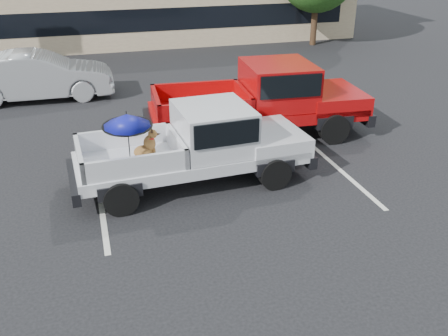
# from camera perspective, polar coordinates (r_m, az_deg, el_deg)

# --- Properties ---
(ground) EXTENTS (90.00, 90.00, 0.00)m
(ground) POSITION_cam_1_polar(r_m,az_deg,el_deg) (10.67, 2.96, -5.85)
(ground) COLOR black
(ground) RESTS_ON ground
(stripe_left) EXTENTS (0.12, 5.00, 0.01)m
(stripe_left) POSITION_cam_1_polar(r_m,az_deg,el_deg) (11.95, -14.01, -2.95)
(stripe_left) COLOR silver
(stripe_left) RESTS_ON ground
(stripe_right) EXTENTS (0.12, 5.00, 0.01)m
(stripe_right) POSITION_cam_1_polar(r_m,az_deg,el_deg) (13.40, 12.39, 0.44)
(stripe_right) COLOR silver
(stripe_right) RESTS_ON ground
(silver_pickup) EXTENTS (5.79, 2.36, 2.06)m
(silver_pickup) POSITION_cam_1_polar(r_m,az_deg,el_deg) (11.80, -2.30, 3.10)
(silver_pickup) COLOR black
(silver_pickup) RESTS_ON ground
(red_pickup) EXTENTS (6.62, 2.72, 2.14)m
(red_pickup) POSITION_cam_1_polar(r_m,az_deg,el_deg) (14.73, 5.43, 8.13)
(red_pickup) COLOR black
(red_pickup) RESTS_ON ground
(silver_sedan) EXTENTS (5.21, 1.94, 1.70)m
(silver_sedan) POSITION_cam_1_polar(r_m,az_deg,el_deg) (19.26, -20.41, 9.84)
(silver_sedan) COLOR #A6A9AD
(silver_sedan) RESTS_ON ground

